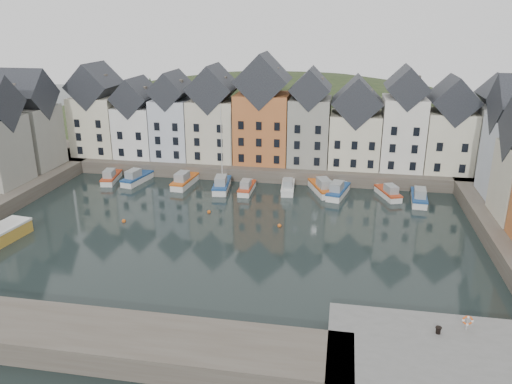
% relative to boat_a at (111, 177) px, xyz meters
% --- Properties ---
extents(ground, '(260.00, 260.00, 0.00)m').
position_rel_boat_a_xyz_m(ground, '(23.05, -18.41, -0.71)').
color(ground, black).
rests_on(ground, ground).
extents(far_quay, '(90.00, 16.00, 2.00)m').
position_rel_boat_a_xyz_m(far_quay, '(23.05, 11.59, 0.29)').
color(far_quay, '#4E463C').
rests_on(far_quay, ground).
extents(near_quay, '(18.00, 10.00, 2.00)m').
position_rel_boat_a_xyz_m(near_quay, '(45.05, -38.41, 0.29)').
color(near_quay, '#60605E').
rests_on(near_quay, ground).
extents(near_wall, '(50.00, 6.00, 2.00)m').
position_rel_boat_a_xyz_m(near_wall, '(13.05, -40.41, 0.29)').
color(near_wall, '#4E463C').
rests_on(near_wall, ground).
extents(hillside, '(153.60, 70.40, 64.00)m').
position_rel_boat_a_xyz_m(hillside, '(23.07, 37.59, -18.67)').
color(hillside, '#203018').
rests_on(hillside, ground).
extents(far_terrace, '(72.37, 8.16, 17.78)m').
position_rel_boat_a_xyz_m(far_terrace, '(26.26, 9.59, 8.16)').
color(far_terrace, beige).
rests_on(far_terrace, far_quay).
extents(left_terrace, '(7.65, 17.00, 15.69)m').
position_rel_boat_a_xyz_m(left_terrace, '(-12.95, -4.91, 8.16)').
color(left_terrace, gray).
rests_on(left_terrace, left_quay).
extents(mooring_buoys, '(20.50, 5.50, 0.50)m').
position_rel_boat_a_xyz_m(mooring_buoys, '(19.05, -13.08, -0.56)').
color(mooring_buoys, '#C85717').
rests_on(mooring_buoys, ground).
extents(boat_a, '(2.96, 6.47, 2.39)m').
position_rel_boat_a_xyz_m(boat_a, '(0.00, 0.00, 0.00)').
color(boat_a, silver).
rests_on(boat_a, ground).
extents(boat_b, '(3.22, 6.93, 2.56)m').
position_rel_boat_a_xyz_m(boat_b, '(4.26, 0.19, 0.05)').
color(boat_b, silver).
rests_on(boat_b, ground).
extents(boat_c, '(2.72, 7.11, 2.67)m').
position_rel_boat_a_xyz_m(boat_c, '(12.26, 0.01, 0.08)').
color(boat_c, silver).
rests_on(boat_c, ground).
extents(boat_d, '(2.94, 7.15, 13.29)m').
position_rel_boat_a_xyz_m(boat_d, '(18.47, -0.83, 0.15)').
color(boat_d, silver).
rests_on(boat_d, ground).
extents(boat_e, '(1.85, 5.88, 2.25)m').
position_rel_boat_a_xyz_m(boat_e, '(22.42, -1.12, -0.04)').
color(boat_e, silver).
rests_on(boat_e, ground).
extents(boat_f, '(2.32, 6.19, 2.33)m').
position_rel_boat_a_xyz_m(boat_f, '(28.52, 0.22, -0.02)').
color(boat_f, silver).
rests_on(boat_f, ground).
extents(boat_g, '(4.61, 7.34, 2.70)m').
position_rel_boat_a_xyz_m(boat_g, '(33.60, 0.49, 0.09)').
color(boat_g, silver).
rests_on(boat_g, ground).
extents(boat_h, '(3.58, 7.09, 2.61)m').
position_rel_boat_a_xyz_m(boat_h, '(36.01, -0.55, 0.06)').
color(boat_h, silver).
rests_on(boat_h, ground).
extents(boat_i, '(3.84, 6.28, 2.31)m').
position_rel_boat_a_xyz_m(boat_i, '(43.34, 0.20, -0.03)').
color(boat_i, silver).
rests_on(boat_i, ground).
extents(boat_j, '(2.57, 6.80, 2.56)m').
position_rel_boat_a_xyz_m(boat_j, '(47.47, -1.24, 0.05)').
color(boat_j, silver).
rests_on(boat_j, ground).
extents(mooring_bollard, '(0.48, 0.48, 0.56)m').
position_rel_boat_a_xyz_m(mooring_bollard, '(44.40, -36.35, 1.60)').
color(mooring_bollard, black).
rests_on(mooring_bollard, near_quay).
extents(life_ring_post, '(0.80, 0.17, 1.30)m').
position_rel_boat_a_xyz_m(life_ring_post, '(46.62, -35.55, 2.15)').
color(life_ring_post, gray).
rests_on(life_ring_post, near_quay).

